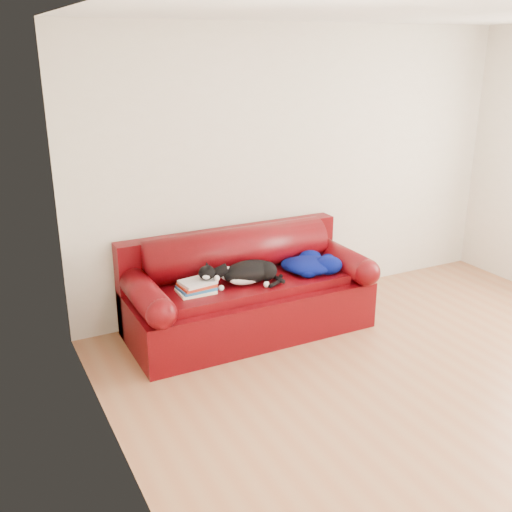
{
  "coord_description": "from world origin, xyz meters",
  "views": [
    {
      "loc": [
        -2.92,
        -2.82,
        2.4
      ],
      "look_at": [
        -0.8,
        1.35,
        0.75
      ],
      "focal_mm": 42.0,
      "sensor_mm": 36.0,
      "label": 1
    }
  ],
  "objects_px": {
    "book_stack": "(197,287)",
    "cat": "(248,273)",
    "sofa_base": "(249,306)",
    "blanket": "(311,264)"
  },
  "relations": [
    {
      "from": "book_stack",
      "to": "cat",
      "type": "height_order",
      "value": "cat"
    },
    {
      "from": "sofa_base",
      "to": "book_stack",
      "type": "relative_size",
      "value": 7.12
    },
    {
      "from": "book_stack",
      "to": "blanket",
      "type": "distance_m",
      "value": 1.08
    },
    {
      "from": "cat",
      "to": "blanket",
      "type": "relative_size",
      "value": 1.17
    },
    {
      "from": "blanket",
      "to": "cat",
      "type": "bearing_deg",
      "value": 179.55
    },
    {
      "from": "sofa_base",
      "to": "blanket",
      "type": "bearing_deg",
      "value": -10.12
    },
    {
      "from": "book_stack",
      "to": "cat",
      "type": "relative_size",
      "value": 0.46
    },
    {
      "from": "cat",
      "to": "blanket",
      "type": "bearing_deg",
      "value": 20.25
    },
    {
      "from": "sofa_base",
      "to": "blanket",
      "type": "distance_m",
      "value": 0.66
    },
    {
      "from": "sofa_base",
      "to": "cat",
      "type": "distance_m",
      "value": 0.37
    }
  ]
}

